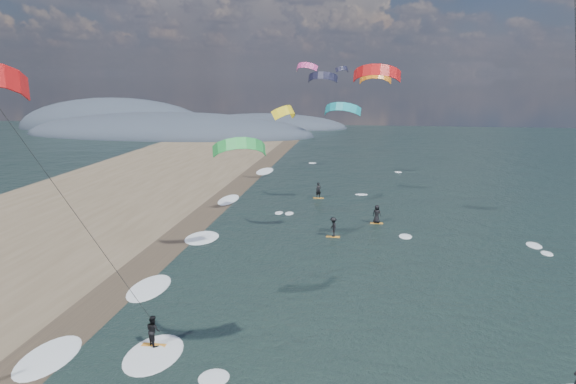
# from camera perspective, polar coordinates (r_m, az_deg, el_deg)

# --- Properties ---
(wet_sand_strip) EXTENTS (3.00, 240.00, 0.00)m
(wet_sand_strip) POSITION_cam_1_polar(r_m,az_deg,el_deg) (33.00, -20.26, -12.13)
(wet_sand_strip) COLOR #382D23
(wet_sand_strip) RESTS_ON ground
(coastal_hills) EXTENTS (80.00, 41.00, 15.00)m
(coastal_hills) POSITION_cam_1_polar(r_m,az_deg,el_deg) (133.73, -12.96, 6.02)
(coastal_hills) COLOR #3D4756
(coastal_hills) RESTS_ON ground
(kitesurfer_near_b) EXTENTS (6.92, 8.90, 14.08)m
(kitesurfer_near_b) POSITION_cam_1_polar(r_m,az_deg,el_deg) (23.79, -23.32, 0.81)
(kitesurfer_near_b) COLOR orange
(kitesurfer_near_b) RESTS_ON ground
(far_kitesurfers) EXTENTS (7.14, 15.23, 1.71)m
(far_kitesurfers) POSITION_cam_1_polar(r_m,az_deg,el_deg) (49.95, 5.70, -2.27)
(far_kitesurfers) COLOR orange
(far_kitesurfers) RESTS_ON ground
(bg_kite_field) EXTENTS (13.83, 74.80, 7.15)m
(bg_kite_field) POSITION_cam_1_polar(r_m,az_deg,el_deg) (62.26, 4.39, 10.84)
(bg_kite_field) COLOR green
(bg_kite_field) RESTS_ON ground
(shoreline_surf) EXTENTS (2.40, 79.40, 0.11)m
(shoreline_surf) POSITION_cam_1_polar(r_m,az_deg,el_deg) (36.42, -15.02, -9.48)
(shoreline_surf) COLOR white
(shoreline_surf) RESTS_ON ground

